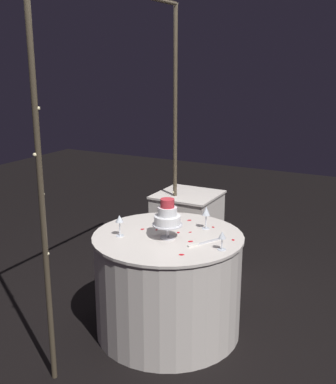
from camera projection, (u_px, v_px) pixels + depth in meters
ground_plane at (168, 329)px, 3.67m from camera, size 12.00×12.00×0.00m
decorative_arch at (121, 125)px, 3.44m from camera, size 1.79×0.06×2.51m
main_table at (168, 284)px, 3.57m from camera, size 1.12×1.12×0.78m
side_table at (187, 234)px, 4.55m from camera, size 0.57×0.57×0.82m
tiered_cake at (167, 217)px, 3.37m from camera, size 0.22×0.22×0.30m
wine_glass_0 at (206, 212)px, 3.57m from camera, size 0.06×0.06×0.18m
wine_glass_1 at (120, 220)px, 3.42m from camera, size 0.06×0.06×0.16m
wine_glass_2 at (222, 236)px, 3.17m from camera, size 0.06×0.06×0.13m
cake_knife at (203, 243)px, 3.31m from camera, size 0.27×0.16×0.01m
rose_petal_0 at (220, 238)px, 3.40m from camera, size 0.04×0.04×0.00m
rose_petal_1 at (191, 241)px, 3.34m from camera, size 0.04×0.05×0.00m
rose_petal_2 at (213, 227)px, 3.64m from camera, size 0.03×0.03×0.00m
rose_petal_3 at (189, 220)px, 3.80m from camera, size 0.04×0.04×0.00m
rose_petal_4 at (142, 229)px, 3.59m from camera, size 0.04×0.04×0.00m
rose_petal_5 at (182, 255)px, 3.11m from camera, size 0.04×0.04×0.00m
rose_petal_6 at (233, 240)px, 3.37m from camera, size 0.04×0.03×0.00m
rose_petal_7 at (178, 232)px, 3.52m from camera, size 0.03×0.03×0.00m
rose_petal_8 at (157, 230)px, 3.58m from camera, size 0.03×0.03×0.00m
rose_petal_9 at (190, 232)px, 3.53m from camera, size 0.03×0.03×0.00m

